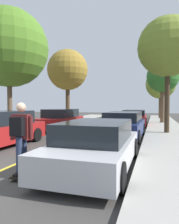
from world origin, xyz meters
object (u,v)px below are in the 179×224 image
Objects in this scene: street_tree_left_near at (68,70)px; street_tree_right_nearest at (168,47)px; parked_car_right_nearest at (96,145)px; parked_car_right_near at (124,125)px; skateboard at (22,173)px; parked_car_left_near at (60,120)px; skateboarder at (21,133)px; street_tree_right_near at (163,77)px; fire_hydrant at (21,125)px; street_tree_right_far at (161,84)px; street_tree_left_nearest at (9,48)px; parked_car_right_far at (134,118)px.

street_tree_right_nearest is (9.17, -6.96, -0.21)m from street_tree_left_near.
parked_car_right_near is at bearing 90.00° from parked_car_right_nearest.
parked_car_left_near is at bearing 109.63° from skateboard.
parked_car_right_nearest is 2.53× the size of skateboarder.
street_tree_left_near reaches higher than street_tree_right_near.
street_tree_right_nearest reaches higher than parked_car_right_nearest.
street_tree_right_near is 3.25× the size of skateboarder.
parked_car_right_near is at bearing -104.14° from street_tree_right_near.
parked_car_right_near is 5.32× the size of skateboard.
street_tree_left_near reaches higher than parked_car_right_near.
skateboarder is (-1.54, -6.70, 0.40)m from parked_car_right_near.
street_tree_right_nearest is at bearing 12.80° from fire_hydrant.
street_tree_right_near is 16.33m from skateboarder.
street_tree_right_far is (6.94, 13.41, 3.47)m from parked_car_left_near.
parked_car_left_near is at bearing 176.95° from street_tree_right_nearest.
street_tree_left_near is 1.30× the size of street_tree_right_near.
parked_car_right_near is at bearing 76.97° from skateboard.
parked_car_right_nearest is 21.50m from street_tree_right_far.
parked_car_right_nearest is at bearing -37.26° from street_tree_left_nearest.
street_tree_right_nearest is 7.67× the size of skateboard.
street_tree_right_nearest is 9.78m from fire_hydrant.
street_tree_left_nearest reaches higher than fire_hydrant.
street_tree_right_near is at bearing 81.15° from parked_car_right_nearest.
parked_car_left_near is 5.55m from street_tree_left_nearest.
street_tree_right_near is 7.90× the size of fire_hydrant.
street_tree_right_near is (2.23, 14.34, 3.57)m from parked_car_right_nearest.
skateboarder reaches higher than skateboard.
parked_car_left_near is 10.24m from street_tree_right_near.
skateboard is at bearing -96.79° from parked_car_right_far.
street_tree_left_nearest is 8.98m from street_tree_left_near.
street_tree_left_nearest is 9.40m from street_tree_right_nearest.
street_tree_left_near is at bearing 94.72° from fire_hydrant.
street_tree_left_nearest reaches higher than parked_car_right_far.
street_tree_right_near is at bearing 76.34° from skateboard.
street_tree_right_near is 6.41× the size of skateboard.
parked_car_left_near reaches higher than skateboard.
skateboarder is at bearing -141.35° from parked_car_right_nearest.
parked_car_right_near reaches higher than parked_car_right_nearest.
street_tree_right_nearest is 1.20× the size of street_tree_right_near.
skateboard is (5.40, -15.46, -5.15)m from street_tree_left_near.
parked_car_right_near is (4.71, -2.20, -0.03)m from parked_car_left_near.
fire_hydrant is at bearing 8.03° from street_tree_left_nearest.
skateboard is at bearing -113.96° from street_tree_right_nearest.
street_tree_right_nearest is 7.09m from street_tree_right_near.
skateboard is at bearing 98.13° from skateboarder.
street_tree_right_nearest is 10.13m from skateboarder.
skateboarder is at bearing -103.62° from street_tree_right_near.
parked_car_right_far is 0.65× the size of street_tree_right_nearest.
parked_car_left_near is at bearing 46.95° from street_tree_left_nearest.
parked_car_left_near is 8.19m from street_tree_right_nearest.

